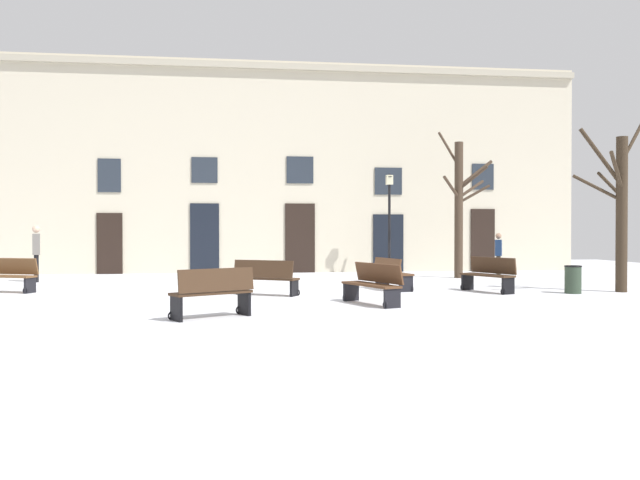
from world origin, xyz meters
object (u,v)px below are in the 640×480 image
object	(u,v)px
bench_back_to_back_right	(213,293)
bench_far_corner	(392,273)
tree_center	(620,205)
bench_near_center_tree	(266,278)
litter_bin	(573,279)
person_strolling	(498,253)
bench_near_lamp	(373,283)
person_near_bench	(36,250)
bench_back_to_back_left	(489,275)
streetlamp	(389,213)
tree_right_of_center	(460,204)
bench_facing_shops	(7,275)

from	to	relation	value
bench_back_to_back_right	bench_far_corner	world-z (taller)	bench_back_to_back_right
tree_center	bench_near_center_tree	world-z (taller)	tree_center
litter_bin	person_strolling	xyz separation A→B (m)	(0.55, 6.19, 0.49)
bench_near_lamp	person_near_bench	world-z (taller)	person_near_bench
tree_center	bench_far_corner	bearing A→B (deg)	166.91
tree_center	litter_bin	bearing A→B (deg)	-170.19
person_near_bench	bench_back_to_back_left	bearing A→B (deg)	-126.50
litter_bin	bench_back_to_back_right	bearing A→B (deg)	-157.99
tree_center	bench_back_to_back_right	distance (m)	11.51
litter_bin	bench_near_lamp	bearing A→B (deg)	-162.54
tree_center	bench_near_center_tree	bearing A→B (deg)	178.63
streetlamp	bench_back_to_back_left	distance (m)	7.48
bench_near_lamp	tree_right_of_center	bearing A→B (deg)	126.54
bench_back_to_back_right	bench_facing_shops	bearing A→B (deg)	-75.83
bench_near_lamp	bench_facing_shops	distance (m)	9.96
tree_right_of_center	streetlamp	distance (m)	2.88
bench_near_lamp	bench_near_center_tree	bearing A→B (deg)	-156.55
streetlamp	bench_back_to_back_right	xyz separation A→B (m)	(-6.09, -11.52, -1.87)
bench_facing_shops	bench_near_center_tree	bearing A→B (deg)	7.86
bench_far_corner	bench_near_center_tree	bearing A→B (deg)	95.57
bench_far_corner	person_near_bench	world-z (taller)	person_near_bench
bench_back_to_back_right	person_strolling	distance (m)	13.89
bench_back_to_back_right	bench_far_corner	size ratio (longest dim) A/B	0.93
tree_right_of_center	bench_facing_shops	world-z (taller)	tree_right_of_center
person_strolling	tree_right_of_center	bearing A→B (deg)	-49.88
bench_facing_shops	tree_right_of_center	bearing A→B (deg)	36.50
litter_bin	bench_facing_shops	distance (m)	15.03
bench_near_lamp	streetlamp	bearing A→B (deg)	142.84
streetlamp	litter_bin	xyz separation A→B (m)	(3.09, -7.81, -1.97)
bench_far_corner	person_strolling	size ratio (longest dim) A/B	1.08
person_strolling	bench_back_to_back_right	bearing A→B (deg)	-17.41
streetlamp	person_strolling	distance (m)	4.25
bench_far_corner	bench_near_lamp	distance (m)	3.66
bench_back_to_back_left	person_near_bench	world-z (taller)	person_near_bench
bench_far_corner	person_strolling	world-z (taller)	person_strolling
tree_right_of_center	tree_center	distance (m)	6.11
streetlamp	bench_near_center_tree	world-z (taller)	streetlamp
person_strolling	person_near_bench	bearing A→B (deg)	-61.07
streetlamp	bench_back_to_back_left	size ratio (longest dim) A/B	2.32
bench_back_to_back_right	bench_far_corner	distance (m)	7.12
tree_center	bench_back_to_back_right	size ratio (longest dim) A/B	3.07
person_strolling	bench_far_corner	bearing A→B (deg)	-20.75
bench_back_to_back_right	litter_bin	bearing A→B (deg)	172.08
litter_bin	bench_near_lamp	xyz separation A→B (m)	(-5.73, -1.80, 0.10)
bench_back_to_back_left	bench_back_to_back_right	bearing A→B (deg)	-82.86
bench_far_corner	bench_near_center_tree	world-z (taller)	bench_near_center_tree
tree_center	bench_far_corner	distance (m)	6.39
bench_near_center_tree	tree_right_of_center	bearing A→B (deg)	-112.81
bench_back_to_back_right	bench_facing_shops	distance (m)	8.18
bench_far_corner	bench_near_lamp	xyz separation A→B (m)	(-1.26, -3.44, 0.01)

